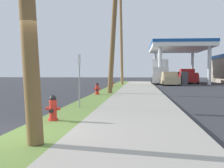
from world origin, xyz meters
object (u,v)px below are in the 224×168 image
(fire_hydrant_third, at_px, (112,84))
(utility_pole_background, at_px, (121,38))
(fire_hydrant_nearest, at_px, (53,109))
(car_tan_by_near_pump, at_px, (169,79))
(truck_silver_on_apron, at_px, (160,72))
(street_sign_post, at_px, (79,69))
(truck_red_at_forecourt, at_px, (188,77))
(utility_pole_midground, at_px, (114,22))
(truck_teal_at_far_bay, at_px, (161,76))
(fire_hydrant_second, at_px, (97,89))
(car_navy_by_far_pump, at_px, (181,77))

(fire_hydrant_third, bearing_deg, utility_pole_background, 85.64)
(fire_hydrant_nearest, bearing_deg, car_tan_by_near_pump, 77.67)
(truck_silver_on_apron, bearing_deg, street_sign_post, -100.38)
(truck_red_at_forecourt, bearing_deg, fire_hydrant_nearest, -105.17)
(utility_pole_midground, relative_size, utility_pole_background, 0.89)
(fire_hydrant_third, distance_m, street_sign_post, 16.46)
(fire_hydrant_nearest, height_order, utility_pole_midground, utility_pole_midground)
(utility_pole_midground, xyz_separation_m, truck_teal_at_far_bay, (5.25, 29.70, -3.93))
(street_sign_post, bearing_deg, fire_hydrant_nearest, -91.88)
(truck_teal_at_far_bay, bearing_deg, utility_pole_background, -110.51)
(fire_hydrant_second, xyz_separation_m, truck_silver_on_apron, (5.25, 20.43, 1.04))
(fire_hydrant_second, bearing_deg, truck_silver_on_apron, 75.58)
(truck_teal_at_far_bay, bearing_deg, street_sign_post, -98.88)
(fire_hydrant_third, bearing_deg, car_navy_by_far_pump, 63.35)
(fire_hydrant_nearest, height_order, utility_pole_background, utility_pole_background)
(fire_hydrant_nearest, bearing_deg, truck_teal_at_far_bay, 81.68)
(street_sign_post, bearing_deg, truck_silver_on_apron, 79.62)
(fire_hydrant_second, height_order, utility_pole_midground, utility_pole_midground)
(fire_hydrant_nearest, relative_size, truck_teal_at_far_bay, 0.13)
(fire_hydrant_third, xyz_separation_m, utility_pole_background, (0.49, 6.39, 4.96))
(utility_pole_background, height_order, truck_teal_at_far_bay, utility_pole_background)
(fire_hydrant_third, height_order, car_navy_by_far_pump, car_navy_by_far_pump)
(car_navy_by_far_pump, bearing_deg, utility_pole_background, -126.64)
(fire_hydrant_nearest, bearing_deg, truck_silver_on_apron, 80.53)
(car_tan_by_near_pump, relative_size, truck_teal_at_far_bay, 0.84)
(utility_pole_midground, relative_size, truck_red_at_forecourt, 1.71)
(utility_pole_background, bearing_deg, fire_hydrant_nearest, -90.83)
(fire_hydrant_third, height_order, truck_silver_on_apron, truck_silver_on_apron)
(street_sign_post, bearing_deg, utility_pole_background, 89.32)
(fire_hydrant_third, height_order, street_sign_post, street_sign_post)
(fire_hydrant_second, relative_size, utility_pole_midground, 0.08)
(fire_hydrant_second, height_order, fire_hydrant_third, same)
(truck_teal_at_far_bay, bearing_deg, car_tan_by_near_pump, -90.63)
(fire_hydrant_third, relative_size, utility_pole_midground, 0.08)
(car_tan_by_near_pump, bearing_deg, fire_hydrant_second, -109.82)
(truck_red_at_forecourt, xyz_separation_m, truck_teal_at_far_bay, (-3.03, 7.84, 0.00))
(fire_hydrant_second, bearing_deg, truck_red_at_forecourt, 68.39)
(utility_pole_midground, height_order, truck_red_at_forecourt, utility_pole_midground)
(car_navy_by_far_pump, xyz_separation_m, truck_red_at_forecourt, (0.32, -3.97, 0.19))
(fire_hydrant_second, distance_m, street_sign_post, 6.94)
(fire_hydrant_second, bearing_deg, car_navy_by_far_pump, 71.90)
(fire_hydrant_third, relative_size, truck_silver_on_apron, 0.12)
(car_navy_by_far_pump, distance_m, truck_silver_on_apron, 7.74)
(utility_pole_background, bearing_deg, truck_silver_on_apron, 43.32)
(fire_hydrant_second, distance_m, truck_red_at_forecourt, 25.01)
(fire_hydrant_second, height_order, street_sign_post, street_sign_post)
(utility_pole_midground, height_order, street_sign_post, utility_pole_midground)
(utility_pole_midground, height_order, truck_teal_at_far_bay, utility_pole_midground)
(fire_hydrant_third, bearing_deg, truck_red_at_forecourt, 56.15)
(street_sign_post, relative_size, truck_teal_at_far_bay, 0.38)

